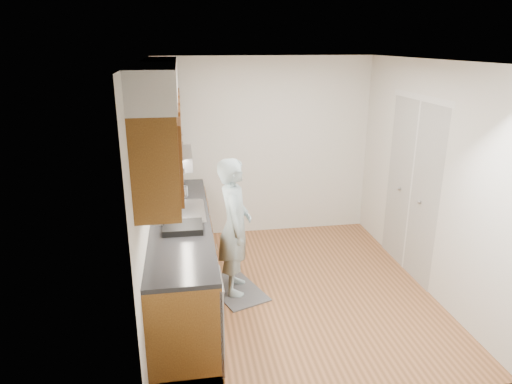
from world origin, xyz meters
TOP-DOWN VIEW (x-y plane):
  - floor at (0.00, 0.00)m, footprint 3.50×3.50m
  - ceiling at (0.00, 0.00)m, footprint 3.50×3.50m
  - wall_left at (-1.50, 0.00)m, footprint 0.02×3.50m
  - wall_right at (1.50, 0.00)m, footprint 0.02×3.50m
  - wall_back at (0.00, 1.75)m, footprint 3.00×0.02m
  - counter at (-1.20, -0.00)m, footprint 0.64×2.80m
  - upper_cabinets at (-1.33, 0.05)m, footprint 0.47×2.80m
  - closet_door at (1.49, 0.30)m, footprint 0.02×1.22m
  - floor_mat at (-0.63, 0.09)m, footprint 0.72×0.92m
  - person at (-0.63, 0.09)m, footprint 0.48×0.65m
  - soap_bottle_a at (-1.21, 0.79)m, footprint 0.14×0.14m
  - soap_bottle_b at (-1.17, 0.71)m, footprint 0.12×0.12m
  - steel_can at (-1.15, 0.69)m, footprint 0.08×0.08m
  - dish_rack at (-1.18, -0.31)m, footprint 0.38×0.32m

SIDE VIEW (x-z plane):
  - floor at x=0.00m, z-range 0.00..0.00m
  - floor_mat at x=-0.63m, z-range 0.00..0.02m
  - counter at x=-1.20m, z-range -0.16..1.14m
  - person at x=-0.63m, z-range 0.02..1.74m
  - dish_rack at x=-1.18m, z-range 0.94..1.00m
  - steel_can at x=-1.15m, z-range 0.94..1.07m
  - closet_door at x=1.49m, z-range 0.00..2.05m
  - soap_bottle_b at x=-1.17m, z-range 0.94..1.13m
  - soap_bottle_a at x=-1.21m, z-range 0.94..1.20m
  - wall_left at x=-1.50m, z-range 0.00..2.50m
  - wall_right at x=1.50m, z-range 0.00..2.50m
  - wall_back at x=0.00m, z-range 0.00..2.50m
  - upper_cabinets at x=-1.33m, z-range 1.34..2.55m
  - ceiling at x=0.00m, z-range 2.50..2.50m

